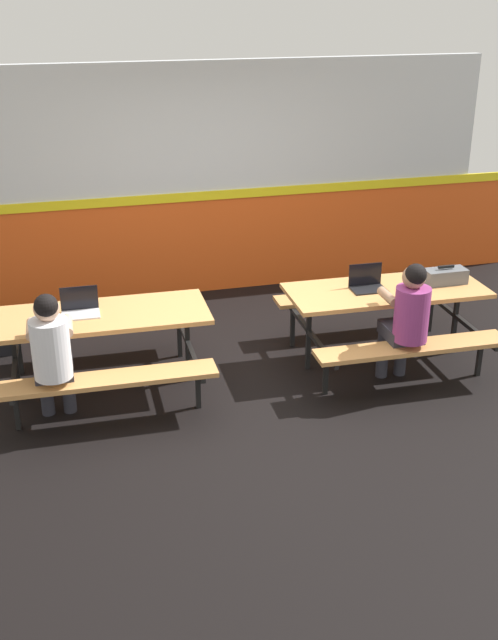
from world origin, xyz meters
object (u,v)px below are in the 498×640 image
object	(u,v)px
student_nearer	(52,350)
student_further	(407,315)
toolbox_grey	(445,276)
laptop_silver	(80,309)
laptop_dark	(367,284)
picnic_table_right	(385,305)
picnic_table_left	(102,331)

from	to	relation	value
student_nearer	student_further	bearing A→B (deg)	-1.96
student_nearer	toolbox_grey	xyz separation A→B (m)	(3.64, 0.44, 0.10)
laptop_silver	laptop_dark	xyz separation A→B (m)	(2.61, -0.09, 0.00)
student_nearer	student_further	world-z (taller)	same
student_further	toolbox_grey	size ratio (longest dim) A/B	3.02
laptop_silver	toolbox_grey	bearing A→B (deg)	-2.53
student_nearer	toolbox_grey	world-z (taller)	student_nearer
laptop_dark	toolbox_grey	xyz separation A→B (m)	(0.76, -0.06, 0.02)
picnic_table_right	student_further	xyz separation A→B (m)	(-0.05, -0.56, 0.13)
toolbox_grey	laptop_dark	bearing A→B (deg)	175.84
toolbox_grey	picnic_table_left	bearing A→B (deg)	178.08
laptop_dark	student_further	bearing A→B (deg)	-78.39
laptop_silver	student_further	bearing A→B (deg)	-14.19
picnic_table_right	student_further	size ratio (longest dim) A/B	1.55
picnic_table_right	toolbox_grey	world-z (taller)	toolbox_grey
laptop_silver	picnic_table_right	bearing A→B (deg)	-2.78
toolbox_grey	student_nearer	bearing A→B (deg)	-173.12
picnic_table_right	student_nearer	size ratio (longest dim) A/B	1.55
toolbox_grey	picnic_table_right	bearing A→B (deg)	178.64
picnic_table_left	student_nearer	distance (m)	0.71
picnic_table_right	toolbox_grey	bearing A→B (deg)	-1.36
picnic_table_right	student_further	bearing A→B (deg)	-95.43
picnic_table_left	student_further	size ratio (longest dim) A/B	1.55
laptop_silver	toolbox_grey	world-z (taller)	laptop_silver
picnic_table_right	toolbox_grey	distance (m)	0.63
laptop_dark	student_nearer	bearing A→B (deg)	-170.24
picnic_table_right	laptop_silver	distance (m)	2.80
toolbox_grey	laptop_silver	bearing A→B (deg)	177.47
laptop_dark	toolbox_grey	size ratio (longest dim) A/B	0.81
student_further	toolbox_grey	distance (m)	0.85
student_further	laptop_dark	size ratio (longest dim) A/B	3.71
student_nearer	laptop_dark	xyz separation A→B (m)	(2.87, 0.49, 0.08)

